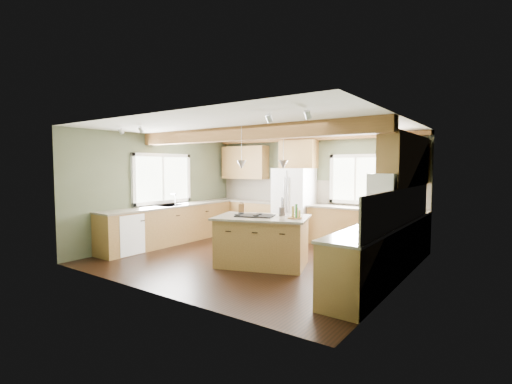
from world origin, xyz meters
The scene contains 37 objects.
floor centered at (0.00, 0.00, 0.00)m, with size 5.60×5.60×0.00m, color black.
ceiling centered at (0.00, 0.00, 2.60)m, with size 5.60×5.60×0.00m, color silver.
wall_back centered at (0.00, 2.50, 1.30)m, with size 5.60×5.60×0.00m, color #424934.
wall_left centered at (-2.80, 0.00, 1.30)m, with size 5.00×5.00×0.00m, color #424934.
wall_right centered at (2.80, 0.00, 1.30)m, with size 5.00×5.00×0.00m, color #424934.
ceiling_beam centered at (0.00, -0.31, 2.47)m, with size 5.55×0.26×0.26m, color brown.
soffit_trim centered at (0.00, 2.40, 2.54)m, with size 5.55×0.20×0.10m, color brown.
backsplash_back centered at (0.00, 2.48, 1.21)m, with size 5.58×0.03×0.58m, color brown.
backsplash_right centered at (2.78, 0.05, 1.21)m, with size 0.03×3.70×0.58m, color brown.
base_cab_back_left centered at (-1.79, 2.20, 0.44)m, with size 2.02×0.60×0.88m, color brown.
counter_back_left centered at (-1.79, 2.20, 0.90)m, with size 2.06×0.64×0.04m, color #4D4438.
base_cab_back_right centered at (1.49, 2.20, 0.44)m, with size 2.62×0.60×0.88m, color brown.
counter_back_right centered at (1.49, 2.20, 0.90)m, with size 2.66×0.64×0.04m, color #4D4438.
base_cab_left centered at (-2.50, 0.05, 0.44)m, with size 0.60×3.70×0.88m, color brown.
counter_left centered at (-2.50, 0.05, 0.90)m, with size 0.64×3.74×0.04m, color #4D4438.
base_cab_right centered at (2.50, 0.05, 0.44)m, with size 0.60×3.70×0.88m, color brown.
counter_right centered at (2.50, 0.05, 0.90)m, with size 0.64×3.74×0.04m, color #4D4438.
upper_cab_back_left centered at (-1.99, 2.33, 1.95)m, with size 1.40×0.35×0.90m, color brown.
upper_cab_over_fridge centered at (-0.30, 2.33, 2.15)m, with size 0.96×0.35×0.70m, color brown.
upper_cab_right centered at (2.62, 0.90, 1.95)m, with size 0.35×2.20×0.90m, color brown.
upper_cab_back_corner centered at (2.30, 2.33, 1.95)m, with size 0.90×0.35×0.90m, color brown.
window_left centered at (-2.78, 0.05, 1.55)m, with size 0.04×1.60×1.05m, color white.
window_back centered at (1.15, 2.48, 1.55)m, with size 1.10×0.04×1.00m, color white.
sink centered at (-2.50, 0.05, 0.91)m, with size 0.50×0.65×0.03m, color #262628.
faucet centered at (-2.32, 0.05, 1.05)m, with size 0.02×0.02×0.28m, color #B2B2B7.
dishwasher centered at (-2.49, -1.25, 0.43)m, with size 0.60×0.60×0.84m, color white.
oven centered at (2.49, -1.25, 0.43)m, with size 0.60×0.72×0.84m, color white.
microwave centered at (2.58, -0.05, 1.55)m, with size 0.40×0.70×0.38m, color white.
pendant_left centered at (0.02, -0.44, 1.88)m, with size 0.18×0.18×0.16m, color #B2B2B7.
pendant_right centered at (0.78, -0.18, 1.88)m, with size 0.18×0.18×0.16m, color #B2B2B7.
refrigerator centered at (-0.30, 2.12, 0.90)m, with size 0.90×0.74×1.80m, color white.
island centered at (0.40, -0.31, 0.44)m, with size 1.59×0.97×0.88m, color brown.
island_top centered at (0.40, -0.31, 0.90)m, with size 1.70×1.08×0.04m, color #4D4438.
cooktop centered at (0.27, -0.36, 0.93)m, with size 0.69×0.46×0.02m, color black.
knife_block centered at (-0.19, -0.17, 1.01)m, with size 0.11×0.09×0.19m, color brown.
utensil_crock centered at (0.67, -0.03, 1.00)m, with size 0.12×0.12×0.16m, color #403A33.
bottle_tray centered at (1.02, -0.18, 1.04)m, with size 0.27×0.27×0.24m, color brown, non-canonical shape.
Camera 1 is at (4.26, -5.94, 1.85)m, focal length 26.00 mm.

